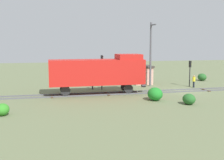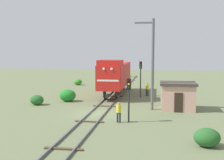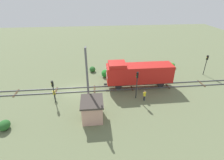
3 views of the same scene
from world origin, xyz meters
name	(u,v)px [view 3 (image 3 of 3)]	position (x,y,z in m)	size (l,w,h in m)	color
ground_plane	(75,90)	(0.00, 0.00, 0.00)	(116.80, 116.80, 0.00)	#66704C
railway_track	(75,90)	(0.00, 0.00, 0.07)	(2.40, 77.87, 0.16)	#595960
locomotive	(138,73)	(0.00, 10.77, 2.77)	(2.90, 11.60, 4.60)	red
traffic_signal_near	(53,87)	(3.20, -2.75, 2.54)	(0.32, 0.34, 3.63)	#262628
traffic_signal_mid	(137,81)	(3.40, 9.72, 3.12)	(0.32, 0.34, 4.51)	#262628
traffic_signal_far	(206,61)	(-3.60, 25.18, 2.83)	(0.32, 0.34, 4.06)	#262628
worker_near_track	(54,94)	(2.40, -2.97, 1.00)	(0.38, 0.38, 1.70)	#262B38
worker_by_signal	(144,95)	(4.20, 10.84, 1.00)	(0.38, 0.38, 1.70)	#262B38
catenary_mast	(87,78)	(4.94, 2.42, 4.72)	(1.94, 0.28, 8.94)	#595960
relay_hut	(92,109)	(7.50, 2.90, 1.39)	(3.50, 2.90, 2.74)	#D19E8C
bush_near	(172,65)	(-7.82, 20.40, 0.51)	(1.41, 1.15, 1.02)	#338A26
bush_mid	(106,73)	(-4.74, 5.50, 0.69)	(1.91, 1.56, 1.39)	#1F7D26
bush_far	(4,125)	(8.54, -7.84, 0.59)	(1.61, 1.32, 1.17)	#265C26
bush_back	(92,69)	(-7.35, 2.94, 0.54)	(1.48, 1.21, 1.08)	#255E26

